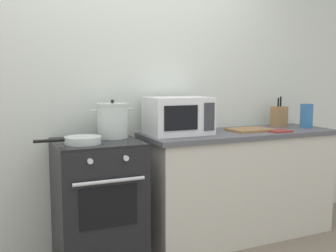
% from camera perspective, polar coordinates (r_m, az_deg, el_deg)
% --- Properties ---
extents(back_wall, '(4.40, 0.10, 2.50)m').
position_cam_1_polar(back_wall, '(3.37, -1.24, 4.98)').
color(back_wall, silver).
rests_on(back_wall, ground_plane).
extents(lower_cabinet_right, '(1.64, 0.56, 0.88)m').
position_cam_1_polar(lower_cabinet_right, '(3.47, 10.38, -8.64)').
color(lower_cabinet_right, beige).
rests_on(lower_cabinet_right, ground_plane).
extents(countertop_right, '(1.70, 0.60, 0.04)m').
position_cam_1_polar(countertop_right, '(3.38, 10.55, -1.09)').
color(countertop_right, '#59595E').
rests_on(countertop_right, lower_cabinet_right).
extents(stove, '(0.60, 0.64, 0.92)m').
position_cam_1_polar(stove, '(2.95, -10.26, -11.02)').
color(stove, black).
rests_on(stove, ground_plane).
extents(stock_pot, '(0.32, 0.24, 0.29)m').
position_cam_1_polar(stock_pot, '(2.96, -8.15, 0.82)').
color(stock_pot, silver).
rests_on(stock_pot, stove).
extents(frying_pan, '(0.45, 0.25, 0.05)m').
position_cam_1_polar(frying_pan, '(2.72, -12.57, -2.04)').
color(frying_pan, silver).
rests_on(frying_pan, stove).
extents(microwave, '(0.50, 0.37, 0.30)m').
position_cam_1_polar(microwave, '(3.13, 1.49, 1.54)').
color(microwave, white).
rests_on(microwave, countertop_right).
extents(cutting_board, '(0.36, 0.26, 0.02)m').
position_cam_1_polar(cutting_board, '(3.41, 11.98, -0.55)').
color(cutting_board, '#997047').
rests_on(cutting_board, countertop_right).
extents(knife_block, '(0.13, 0.10, 0.28)m').
position_cam_1_polar(knife_block, '(3.77, 16.03, 1.37)').
color(knife_block, '#997047').
rests_on(knife_block, countertop_right).
extents(pasta_box, '(0.08, 0.08, 0.22)m').
position_cam_1_polar(pasta_box, '(3.76, 19.71, 1.41)').
color(pasta_box, teal).
rests_on(pasta_box, countertop_right).
extents(oven_mitt, '(0.18, 0.14, 0.02)m').
position_cam_1_polar(oven_mitt, '(3.39, 16.08, -0.72)').
color(oven_mitt, '#993333').
rests_on(oven_mitt, countertop_right).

